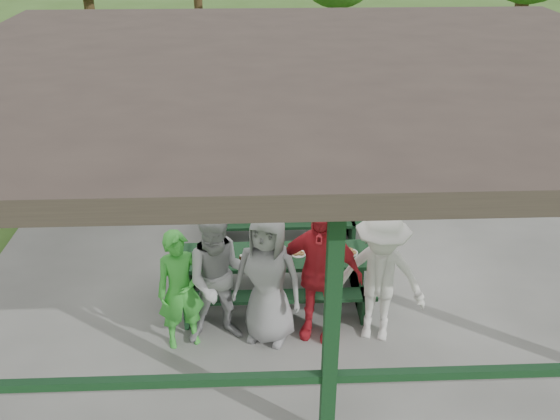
{
  "coord_description": "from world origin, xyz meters",
  "views": [
    {
      "loc": [
        -0.69,
        -8.34,
        5.35
      ],
      "look_at": [
        -0.36,
        -0.3,
        1.09
      ],
      "focal_mm": 38.0,
      "sensor_mm": 36.0,
      "label": 1
    }
  ],
  "objects_px": {
    "picnic_table_near": "(274,271)",
    "contestant_white_fedora": "(379,278)",
    "farm_trailer": "(257,79)",
    "contestant_grey_mid": "(268,278)",
    "spectator_grey": "(388,164)",
    "picnic_table_far": "(284,207)",
    "contestant_red": "(319,273)",
    "pickup_truck": "(301,77)",
    "spectator_lblue": "(286,168)",
    "contestant_green": "(181,290)",
    "contestant_grey_left": "(220,279)",
    "spectator_blue": "(207,151)"
  },
  "relations": [
    {
      "from": "spectator_grey",
      "to": "pickup_truck",
      "type": "distance_m",
      "value": 6.94
    },
    {
      "from": "picnic_table_near",
      "to": "contestant_white_fedora",
      "type": "xyz_separation_m",
      "value": [
        1.33,
        -0.9,
        0.45
      ]
    },
    {
      "from": "spectator_lblue",
      "to": "spectator_blue",
      "type": "relative_size",
      "value": 0.87
    },
    {
      "from": "contestant_red",
      "to": "contestant_grey_mid",
      "type": "bearing_deg",
      "value": -157.81
    },
    {
      "from": "picnic_table_near",
      "to": "contestant_white_fedora",
      "type": "relative_size",
      "value": 1.45
    },
    {
      "from": "contestant_green",
      "to": "contestant_grey_left",
      "type": "height_order",
      "value": "contestant_grey_left"
    },
    {
      "from": "farm_trailer",
      "to": "contestant_grey_mid",
      "type": "bearing_deg",
      "value": -98.61
    },
    {
      "from": "farm_trailer",
      "to": "picnic_table_near",
      "type": "bearing_deg",
      "value": -98.0
    },
    {
      "from": "picnic_table_near",
      "to": "spectator_grey",
      "type": "distance_m",
      "value": 3.63
    },
    {
      "from": "picnic_table_far",
      "to": "contestant_grey_mid",
      "type": "height_order",
      "value": "contestant_grey_mid"
    },
    {
      "from": "contestant_green",
      "to": "spectator_blue",
      "type": "height_order",
      "value": "spectator_blue"
    },
    {
      "from": "contestant_white_fedora",
      "to": "spectator_grey",
      "type": "relative_size",
      "value": 1.09
    },
    {
      "from": "contestant_white_fedora",
      "to": "spectator_lblue",
      "type": "relative_size",
      "value": 1.23
    },
    {
      "from": "farm_trailer",
      "to": "spectator_lblue",
      "type": "bearing_deg",
      "value": -95.0
    },
    {
      "from": "contestant_grey_left",
      "to": "pickup_truck",
      "type": "distance_m",
      "value": 10.71
    },
    {
      "from": "contestant_white_fedora",
      "to": "spectator_lblue",
      "type": "xyz_separation_m",
      "value": [
        -1.01,
        3.85,
        -0.16
      ]
    },
    {
      "from": "contestant_green",
      "to": "contestant_red",
      "type": "height_order",
      "value": "contestant_red"
    },
    {
      "from": "contestant_red",
      "to": "spectator_grey",
      "type": "height_order",
      "value": "contestant_red"
    },
    {
      "from": "spectator_blue",
      "to": "picnic_table_far",
      "type": "bearing_deg",
      "value": 143.12
    },
    {
      "from": "spectator_lblue",
      "to": "spectator_grey",
      "type": "distance_m",
      "value": 1.9
    },
    {
      "from": "contestant_grey_left",
      "to": "contestant_red",
      "type": "xyz_separation_m",
      "value": [
        1.26,
        0.04,
        0.03
      ]
    },
    {
      "from": "pickup_truck",
      "to": "contestant_grey_left",
      "type": "bearing_deg",
      "value": 154.98
    },
    {
      "from": "spectator_blue",
      "to": "spectator_grey",
      "type": "relative_size",
      "value": 1.03
    },
    {
      "from": "picnic_table_far",
      "to": "pickup_truck",
      "type": "relative_size",
      "value": 0.49
    },
    {
      "from": "spectator_lblue",
      "to": "farm_trailer",
      "type": "relative_size",
      "value": 0.43
    },
    {
      "from": "contestant_grey_left",
      "to": "spectator_grey",
      "type": "bearing_deg",
      "value": 44.17
    },
    {
      "from": "spectator_blue",
      "to": "contestant_grey_mid",
      "type": "bearing_deg",
      "value": 114.41
    },
    {
      "from": "contestant_green",
      "to": "picnic_table_near",
      "type": "bearing_deg",
      "value": 19.74
    },
    {
      "from": "spectator_grey",
      "to": "pickup_truck",
      "type": "bearing_deg",
      "value": -89.03
    },
    {
      "from": "contestant_grey_mid",
      "to": "contestant_white_fedora",
      "type": "xyz_separation_m",
      "value": [
        1.43,
        -0.04,
        -0.01
      ]
    },
    {
      "from": "picnic_table_near",
      "to": "contestant_red",
      "type": "distance_m",
      "value": 1.1
    },
    {
      "from": "picnic_table_far",
      "to": "farm_trailer",
      "type": "distance_m",
      "value": 7.99
    },
    {
      "from": "contestant_grey_left",
      "to": "spectator_grey",
      "type": "height_order",
      "value": "contestant_grey_left"
    },
    {
      "from": "picnic_table_near",
      "to": "spectator_grey",
      "type": "bearing_deg",
      "value": 52.12
    },
    {
      "from": "contestant_grey_mid",
      "to": "spectator_blue",
      "type": "relative_size",
      "value": 1.04
    },
    {
      "from": "pickup_truck",
      "to": "farm_trailer",
      "type": "bearing_deg",
      "value": 61.98
    },
    {
      "from": "pickup_truck",
      "to": "picnic_table_far",
      "type": "bearing_deg",
      "value": 158.3
    },
    {
      "from": "picnic_table_near",
      "to": "contestant_grey_left",
      "type": "xyz_separation_m",
      "value": [
        -0.71,
        -0.86,
        0.47
      ]
    },
    {
      "from": "spectator_lblue",
      "to": "pickup_truck",
      "type": "bearing_deg",
      "value": -87.27
    },
    {
      "from": "contestant_grey_mid",
      "to": "spectator_blue",
      "type": "distance_m",
      "value": 4.53
    },
    {
      "from": "contestant_red",
      "to": "contestant_white_fedora",
      "type": "relative_size",
      "value": 1.02
    },
    {
      "from": "picnic_table_far",
      "to": "spectator_lblue",
      "type": "xyz_separation_m",
      "value": [
        0.08,
        0.95,
        0.3
      ]
    },
    {
      "from": "picnic_table_far",
      "to": "contestant_red",
      "type": "distance_m",
      "value": 2.88
    },
    {
      "from": "picnic_table_far",
      "to": "farm_trailer",
      "type": "xyz_separation_m",
      "value": [
        -0.4,
        7.98,
        0.05
      ]
    },
    {
      "from": "contestant_grey_mid",
      "to": "spectator_blue",
      "type": "xyz_separation_m",
      "value": [
        -1.08,
        4.4,
        -0.04
      ]
    },
    {
      "from": "picnic_table_near",
      "to": "picnic_table_far",
      "type": "xyz_separation_m",
      "value": [
        0.24,
        2.0,
        -0.0
      ]
    },
    {
      "from": "picnic_table_near",
      "to": "contestant_grey_mid",
      "type": "relative_size",
      "value": 1.48
    },
    {
      "from": "pickup_truck",
      "to": "picnic_table_near",
      "type": "bearing_deg",
      "value": 158.23
    },
    {
      "from": "farm_trailer",
      "to": "pickup_truck",
      "type": "bearing_deg",
      "value": -21.67
    },
    {
      "from": "contestant_green",
      "to": "contestant_grey_mid",
      "type": "distance_m",
      "value": 1.12
    }
  ]
}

